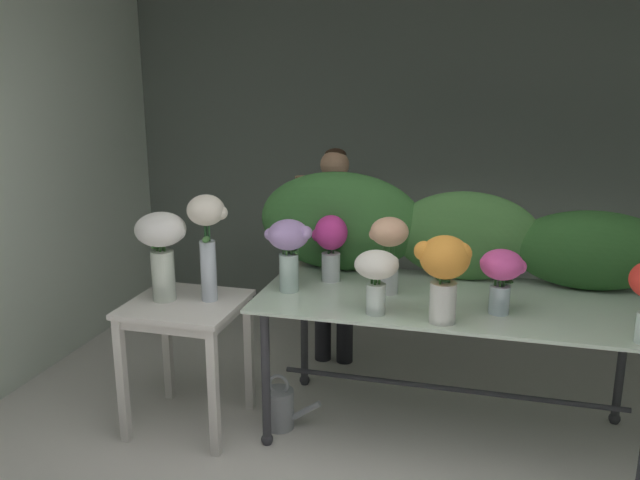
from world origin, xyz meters
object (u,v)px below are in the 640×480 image
object	(u,v)px
vase_lilac_stock	(289,246)
display_table_glass	(452,317)
side_table_white	(186,320)
vase_white_roses_tall	(162,244)
vase_fuchsia_hydrangea	(502,273)
vase_sunset_peonies	(444,269)
florist	(334,235)
vase_magenta_roses	(330,242)
watering_can	(280,408)
vase_ivory_lilies	(376,273)
vase_peach_anemones	(389,246)
vase_cream_lisianthus_tall	(207,232)

from	to	relation	value
vase_lilac_stock	display_table_glass	bearing A→B (deg)	7.11
side_table_white	vase_white_roses_tall	xyz separation A→B (m)	(-0.12, 0.00, 0.45)
vase_fuchsia_hydrangea	vase_sunset_peonies	bearing A→B (deg)	-143.90
florist	vase_magenta_roses	bearing A→B (deg)	-78.14
vase_white_roses_tall	side_table_white	bearing A→B (deg)	-0.12
display_table_glass	watering_can	bearing A→B (deg)	-169.01
vase_magenta_roses	vase_ivory_lilies	bearing A→B (deg)	-52.53
florist	vase_lilac_stock	xyz separation A→B (m)	(-0.04, -0.92, 0.16)
vase_peach_anemones	vase_fuchsia_hydrangea	bearing A→B (deg)	-15.63
vase_sunset_peonies	watering_can	bearing A→B (deg)	168.71
vase_fuchsia_hydrangea	watering_can	bearing A→B (deg)	-179.27
vase_peach_anemones	vase_cream_lisianthus_tall	xyz separation A→B (m)	(-1.00, -0.23, 0.07)
vase_peach_anemones	vase_white_roses_tall	distance (m)	1.29
florist	vase_white_roses_tall	distance (m)	1.33
display_table_glass	vase_white_roses_tall	xyz separation A→B (m)	(-1.63, -0.29, 0.39)
vase_peach_anemones	vase_cream_lisianthus_tall	bearing A→B (deg)	-167.15
florist	vase_ivory_lilies	xyz separation A→B (m)	(0.51, -1.15, 0.11)
vase_ivory_lilies	watering_can	size ratio (longest dim) A/B	0.97
vase_white_roses_tall	vase_cream_lisianthus_tall	distance (m)	0.27
vase_peach_anemones	vase_cream_lisianthus_tall	world-z (taller)	vase_cream_lisianthus_tall
florist	vase_fuchsia_hydrangea	world-z (taller)	florist
vase_sunset_peonies	vase_white_roses_tall	distance (m)	1.60
vase_ivory_lilies	vase_magenta_roses	bearing A→B (deg)	127.47
vase_fuchsia_hydrangea	vase_lilac_stock	distance (m)	1.18
side_table_white	vase_white_roses_tall	distance (m)	0.47
vase_sunset_peonies	vase_ivory_lilies	world-z (taller)	vase_sunset_peonies
vase_cream_lisianthus_tall	watering_can	bearing A→B (deg)	5.69
vase_sunset_peonies	vase_magenta_roses	bearing A→B (deg)	144.53
vase_fuchsia_hydrangea	vase_cream_lisianthus_tall	world-z (taller)	vase_cream_lisianthus_tall
vase_cream_lisianthus_tall	vase_sunset_peonies	bearing A→B (deg)	-6.29
florist	vase_lilac_stock	bearing A→B (deg)	-92.65
vase_cream_lisianthus_tall	side_table_white	bearing A→B (deg)	-154.72
side_table_white	vase_white_roses_tall	bearing A→B (deg)	179.88
vase_peach_anemones	vase_lilac_stock	xyz separation A→B (m)	(-0.56, -0.12, -0.00)
display_table_glass	florist	xyz separation A→B (m)	(-0.88, 0.80, 0.22)
florist	vase_white_roses_tall	bearing A→B (deg)	-124.34
vase_peach_anemones	vase_white_roses_tall	size ratio (longest dim) A/B	0.85
florist	side_table_white	bearing A→B (deg)	-119.63
side_table_white	vase_magenta_roses	world-z (taller)	vase_magenta_roses
florist	vase_magenta_roses	world-z (taller)	florist
vase_sunset_peonies	vase_cream_lisianthus_tall	bearing A→B (deg)	173.71
vase_ivory_lilies	vase_white_roses_tall	xyz separation A→B (m)	(-1.25, 0.05, 0.05)
vase_lilac_stock	vase_peach_anemones	bearing A→B (deg)	11.74
vase_fuchsia_hydrangea	vase_ivory_lilies	xyz separation A→B (m)	(-0.63, -0.17, 0.00)
side_table_white	vase_fuchsia_hydrangea	size ratio (longest dim) A/B	2.27
vase_ivory_lilies	vase_cream_lisianthus_tall	world-z (taller)	vase_cream_lisianthus_tall
side_table_white	florist	size ratio (longest dim) A/B	0.50
vase_fuchsia_hydrangea	side_table_white	bearing A→B (deg)	-176.15
vase_peach_anemones	vase_white_roses_tall	bearing A→B (deg)	-167.00
vase_magenta_roses	watering_can	bearing A→B (deg)	-125.41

